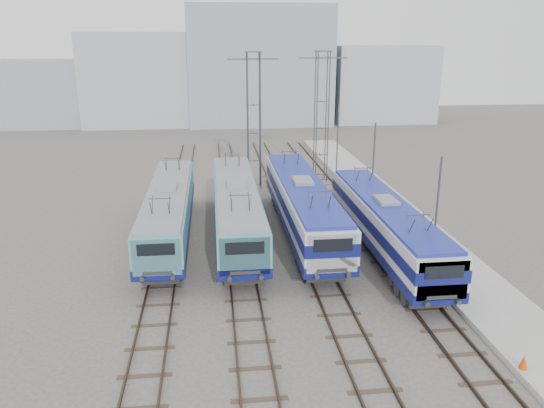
{
  "coord_description": "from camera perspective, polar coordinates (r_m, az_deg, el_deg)",
  "views": [
    {
      "loc": [
        -3.68,
        -24.85,
        13.07
      ],
      "look_at": [
        -0.08,
        7.0,
        3.05
      ],
      "focal_mm": 35.0,
      "sensor_mm": 36.0,
      "label": 1
    }
  ],
  "objects": [
    {
      "name": "mast_rear",
      "position": [
        53.18,
        7.06,
        6.87
      ],
      "size": [
        0.12,
        0.12,
        7.0
      ],
      "primitive_type": "cylinder",
      "color": "#3F4247",
      "rests_on": "ground"
    },
    {
      "name": "locomotive_far_right",
      "position": [
        33.42,
        12.12,
        -1.99
      ],
      "size": [
        2.74,
        17.31,
        3.25
      ],
      "color": "#0D1354",
      "rests_on": "ground"
    },
    {
      "name": "ground",
      "position": [
        28.32,
        1.78,
        -10.13
      ],
      "size": [
        160.0,
        160.0,
        0.0
      ],
      "primitive_type": "plane",
      "color": "#514C47"
    },
    {
      "name": "locomotive_far_left",
      "position": [
        35.93,
        -11.05,
        -0.59
      ],
      "size": [
        2.78,
        17.56,
        3.31
      ],
      "color": "#0D1354",
      "rests_on": "ground"
    },
    {
      "name": "building_east",
      "position": [
        91.43,
        11.47,
        12.59
      ],
      "size": [
        16.0,
        12.0,
        12.0
      ],
      "primitive_type": "cube",
      "color": "#9AA0AB",
      "rests_on": "ground"
    },
    {
      "name": "building_west",
      "position": [
        87.67,
        -13.55,
        12.93
      ],
      "size": [
        18.0,
        12.0,
        14.0
      ],
      "primitive_type": "cube",
      "color": "#9AA0AB",
      "rests_on": "ground"
    },
    {
      "name": "locomotive_center_right",
      "position": [
        36.02,
        3.32,
        0.08
      ],
      "size": [
        2.97,
        18.77,
        3.53
      ],
      "color": "#0D1354",
      "rests_on": "ground"
    },
    {
      "name": "mast_mid",
      "position": [
        41.85,
        10.82,
        3.83
      ],
      "size": [
        0.12,
        0.12,
        7.0
      ],
      "primitive_type": "cylinder",
      "color": "#3F4247",
      "rests_on": "ground"
    },
    {
      "name": "locomotive_center_left",
      "position": [
        35.6,
        -3.84,
        -0.34
      ],
      "size": [
        2.89,
        18.25,
        3.43
      ],
      "color": "#0D1354",
      "rests_on": "ground"
    },
    {
      "name": "building_far_west",
      "position": [
        91.11,
        -23.67,
        10.86
      ],
      "size": [
        14.0,
        10.0,
        10.0
      ],
      "primitive_type": "cube",
      "color": "#828FA1",
      "rests_on": "ground"
    },
    {
      "name": "catenary_tower_east",
      "position": [
        50.31,
        5.35,
        9.95
      ],
      "size": [
        4.5,
        1.2,
        12.0
      ],
      "color": "#3F4247",
      "rests_on": "ground"
    },
    {
      "name": "platform",
      "position": [
        37.93,
        15.47,
        -3.21
      ],
      "size": [
        4.0,
        70.0,
        0.3
      ],
      "primitive_type": "cube",
      "color": "#9E9E99",
      "rests_on": "ground"
    },
    {
      "name": "safety_cone",
      "position": [
        24.51,
        25.45,
        -15.11
      ],
      "size": [
        0.35,
        0.35,
        0.59
      ],
      "primitive_type": "cone",
      "color": "#CD4104",
      "rests_on": "platform"
    },
    {
      "name": "mast_front",
      "position": [
        31.04,
        17.22,
        -1.4
      ],
      "size": [
        0.12,
        0.12,
        7.0
      ],
      "primitive_type": "cylinder",
      "color": "#3F4247",
      "rests_on": "ground"
    },
    {
      "name": "catenary_tower_west",
      "position": [
        47.43,
        -1.97,
        9.56
      ],
      "size": [
        4.5,
        1.2,
        12.0
      ],
      "color": "#3F4247",
      "rests_on": "ground"
    },
    {
      "name": "building_center",
      "position": [
        87.28,
        -1.45,
        14.69
      ],
      "size": [
        22.0,
        14.0,
        18.0
      ],
      "primitive_type": "cube",
      "color": "#828FA1",
      "rests_on": "ground"
    }
  ]
}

